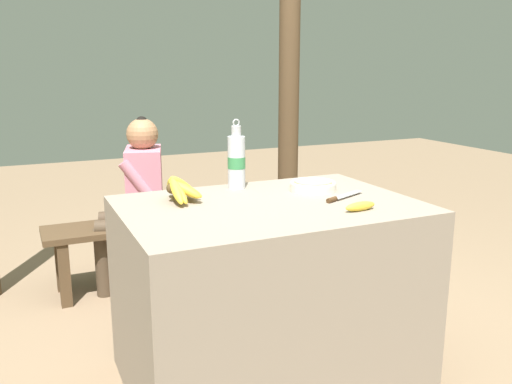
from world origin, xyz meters
TOP-DOWN VIEW (x-y plane):
  - ground_plane at (0.00, 0.00)m, footprint 12.00×12.00m
  - market_counter at (0.00, 0.00)m, footprint 1.17×0.82m
  - banana_bunch_ripe at (-0.32, 0.18)m, footprint 0.15×0.26m
  - serving_bowl at (0.28, 0.13)m, footprint 0.21×0.21m
  - water_bottle at (-0.01, 0.31)m, footprint 0.08×0.08m
  - loose_banana_front at (0.27, -0.24)m, footprint 0.14×0.05m
  - knife at (0.29, -0.06)m, footprint 0.23×0.12m
  - wooden_bench at (-0.14, 1.23)m, footprint 1.36×0.32m
  - seated_vendor at (-0.28, 1.21)m, footprint 0.46×0.43m
  - banana_bunch_green at (0.26, 1.23)m, footprint 0.15×0.24m
  - support_post_far at (0.84, 1.45)m, footprint 0.14×0.14m

SIDE VIEW (x-z plane):
  - ground_plane at x=0.00m, z-range 0.00..0.00m
  - wooden_bench at x=-0.14m, z-range 0.13..0.54m
  - market_counter at x=0.00m, z-range 0.00..0.78m
  - banana_bunch_green at x=0.26m, z-range 0.40..0.52m
  - seated_vendor at x=-0.28m, z-range 0.08..1.11m
  - knife at x=0.29m, z-range 0.78..0.80m
  - loose_banana_front at x=0.27m, z-range 0.78..0.81m
  - serving_bowl at x=0.28m, z-range 0.78..0.82m
  - banana_bunch_ripe at x=-0.32m, z-range 0.77..0.89m
  - water_bottle at x=-0.01m, z-range 0.75..1.06m
  - support_post_far at x=0.84m, z-range 0.00..2.50m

